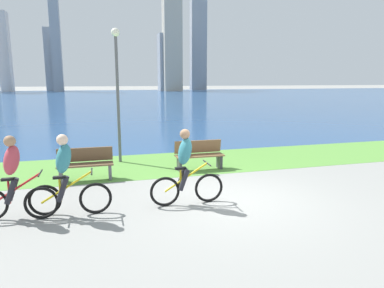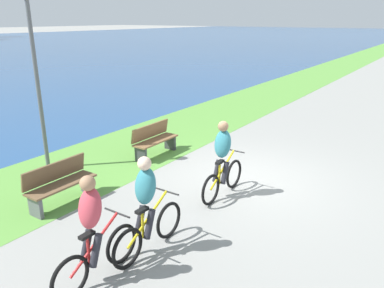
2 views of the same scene
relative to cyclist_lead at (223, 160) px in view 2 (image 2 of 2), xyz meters
The scene contains 8 objects.
ground_plane 1.37m from the cyclist_lead, ahead, with size 300.00×300.00×0.00m, color gray.
grass_strip_bayside 4.08m from the cyclist_lead, 74.30° to the left, with size 120.00×3.37×0.01m, color #59933D.
cyclist_lead is the anchor object (origin of this frame).
cyclist_trailing 2.50m from the cyclist_lead, behind, with size 1.71×0.52×1.70m.
cyclist_distant_rear 3.48m from the cyclist_lead, behind, with size 1.65×0.52×1.69m.
bench_near_path 3.14m from the cyclist_lead, 67.66° to the left, with size 1.50×0.47×0.90m.
bench_far_along_path 3.43m from the cyclist_lead, 130.10° to the left, with size 1.50×0.47×0.90m.
lamppost_tall 5.11m from the cyclist_lead, 103.77° to the left, with size 0.28×0.28×4.39m.
Camera 2 is at (-7.66, -3.70, 3.72)m, focal length 35.33 mm.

